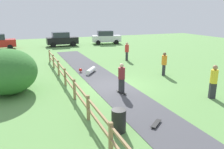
{
  "coord_description": "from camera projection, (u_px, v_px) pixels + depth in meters",
  "views": [
    {
      "loc": [
        -4.96,
        -12.33,
        4.4
      ],
      "look_at": [
        -0.29,
        -0.84,
        1.0
      ],
      "focal_mm": 35.91,
      "sensor_mm": 36.0,
      "label": 1
    }
  ],
  "objects": [
    {
      "name": "bystander_orange",
      "position": [
        164.0,
        63.0,
        16.24
      ],
      "size": [
        0.54,
        0.54,
        1.69
      ],
      "color": "#2D2D33",
      "rests_on": "ground_plane"
    },
    {
      "name": "skater_riding",
      "position": [
        122.0,
        77.0,
        12.45
      ],
      "size": [
        0.43,
        0.82,
        1.72
      ],
      "color": "black",
      "rests_on": "asphalt_path"
    },
    {
      "name": "trash_bin",
      "position": [
        119.0,
        121.0,
        8.53
      ],
      "size": [
        0.56,
        0.56,
        0.9
      ],
      "primitive_type": "cylinder",
      "color": "black",
      "rests_on": "ground_plane"
    },
    {
      "name": "wooden_fence",
      "position": [
        69.0,
        81.0,
        12.86
      ],
      "size": [
        0.12,
        18.12,
        1.1
      ],
      "color": "#997A51",
      "rests_on": "ground_plane"
    },
    {
      "name": "bystander_red",
      "position": [
        127.0,
        50.0,
        21.38
      ],
      "size": [
        0.53,
        0.53,
        1.75
      ],
      "color": "#2D2D33",
      "rests_on": "ground_plane"
    },
    {
      "name": "skater_fallen",
      "position": [
        90.0,
        70.0,
        17.01
      ],
      "size": [
        1.38,
        1.38,
        0.36
      ],
      "color": "white",
      "rests_on": "asphalt_path"
    },
    {
      "name": "ground_plane",
      "position": [
        111.0,
        86.0,
        13.98
      ],
      "size": [
        60.0,
        60.0,
        0.0
      ],
      "primitive_type": "plane",
      "color": "#60934C"
    },
    {
      "name": "parked_car_black",
      "position": [
        62.0,
        39.0,
        30.84
      ],
      "size": [
        4.21,
        2.02,
        1.92
      ],
      "color": "black",
      "rests_on": "ground_plane"
    },
    {
      "name": "asphalt_path",
      "position": [
        111.0,
        86.0,
        13.98
      ],
      "size": [
        2.4,
        28.0,
        0.02
      ],
      "primitive_type": "cube",
      "color": "#47474C",
      "rests_on": "ground_plane"
    },
    {
      "name": "bush_large",
      "position": [
        8.0,
        71.0,
        12.56
      ],
      "size": [
        3.22,
        3.86,
        2.5
      ],
      "primitive_type": "ellipsoid",
      "color": "#33702D",
      "rests_on": "ground_plane"
    },
    {
      "name": "skateboard_loose",
      "position": [
        156.0,
        123.0,
        9.08
      ],
      "size": [
        0.75,
        0.65,
        0.08
      ],
      "color": "black",
      "rests_on": "asphalt_path"
    },
    {
      "name": "bystander_yellow",
      "position": [
        214.0,
        80.0,
        11.75
      ],
      "size": [
        0.49,
        0.49,
        1.82
      ],
      "color": "#2D2D33",
      "rests_on": "ground_plane"
    },
    {
      "name": "parked_car_white",
      "position": [
        106.0,
        37.0,
        33.21
      ],
      "size": [
        4.45,
        2.62,
        1.92
      ],
      "color": "silver",
      "rests_on": "ground_plane"
    }
  ]
}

